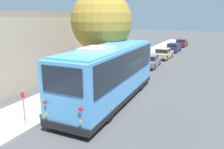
{
  "coord_description": "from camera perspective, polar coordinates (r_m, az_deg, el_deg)",
  "views": [
    {
      "loc": [
        -12.89,
        -5.53,
        5.11
      ],
      "look_at": [
        0.23,
        0.88,
        1.3
      ],
      "focal_mm": 35.0,
      "sensor_mm": 36.0,
      "label": 1
    }
  ],
  "objects": [
    {
      "name": "fire_hydrant",
      "position": [
        21.87,
        3.84,
        2.56
      ],
      "size": [
        0.22,
        0.22,
        0.81
      ],
      "color": "#99999E",
      "rests_on": "sidewalk_slab"
    },
    {
      "name": "shuttle_bus",
      "position": [
        13.4,
        -0.45,
        0.92
      ],
      "size": [
        9.86,
        3.04,
        3.6
      ],
      "rotation": [
        0.0,
        0.0,
        0.03
      ],
      "color": "#4C93D1",
      "rests_on": "ground"
    },
    {
      "name": "sign_post_near",
      "position": [
        11.22,
        -22.03,
        -8.1
      ],
      "size": [
        0.06,
        0.22,
        1.61
      ],
      "color": "gray",
      "rests_on": "sidewalk_slab"
    },
    {
      "name": "sidewalk_slab",
      "position": [
        16.54,
        -8.65,
        -3.27
      ],
      "size": [
        80.0,
        3.07,
        0.15
      ],
      "primitive_type": "cube",
      "color": "#A3A099",
      "rests_on": "ground"
    },
    {
      "name": "parked_sedan_tan",
      "position": [
        29.05,
        13.24,
        5.32
      ],
      "size": [
        4.43,
        1.88,
        1.31
      ],
      "rotation": [
        0.0,
        0.0,
        -0.02
      ],
      "color": "tan",
      "rests_on": "ground"
    },
    {
      "name": "parked_sedan_navy",
      "position": [
        35.28,
        15.71,
        6.74
      ],
      "size": [
        4.44,
        1.92,
        1.3
      ],
      "rotation": [
        0.0,
        0.0,
        -0.05
      ],
      "color": "#19234C",
      "rests_on": "ground"
    },
    {
      "name": "ground_plane",
      "position": [
        14.93,
        2.67,
        -5.42
      ],
      "size": [
        160.0,
        160.0,
        0.0
      ],
      "primitive_type": "plane",
      "color": "#474749"
    },
    {
      "name": "parked_sedan_maroon",
      "position": [
        42.19,
        17.64,
        7.82
      ],
      "size": [
        4.4,
        1.88,
        1.32
      ],
      "rotation": [
        0.0,
        0.0,
        -0.03
      ],
      "color": "maroon",
      "rests_on": "ground"
    },
    {
      "name": "street_tree",
      "position": [
        17.39,
        -2.57,
        14.7
      ],
      "size": [
        4.73,
        4.73,
        7.75
      ],
      "color": "brown",
      "rests_on": "sidewalk_slab"
    },
    {
      "name": "parked_sedan_gray",
      "position": [
        23.79,
        9.9,
        3.48
      ],
      "size": [
        4.39,
        1.88,
        1.3
      ],
      "rotation": [
        0.0,
        0.0,
        0.05
      ],
      "color": "slate",
      "rests_on": "ground"
    },
    {
      "name": "sign_post_far",
      "position": [
        12.65,
        -14.76,
        -5.04
      ],
      "size": [
        0.06,
        0.22,
        1.56
      ],
      "color": "gray",
      "rests_on": "sidewalk_slab"
    },
    {
      "name": "curb_strip",
      "position": [
        15.72,
        -3.81,
        -4.09
      ],
      "size": [
        80.0,
        0.14,
        0.15
      ],
      "primitive_type": "cube",
      "color": "gray",
      "rests_on": "ground"
    }
  ]
}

